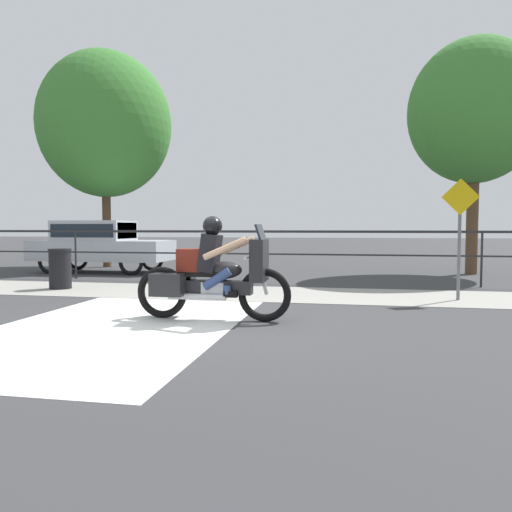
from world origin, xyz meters
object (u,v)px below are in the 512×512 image
Objects in this scene: motorcycle at (211,274)px; tree_behind_sign at (475,112)px; street_sign at (460,225)px; parked_car at (99,242)px; tree_behind_car at (105,125)px; trash_bin at (60,269)px.

tree_behind_sign reaches higher than motorcycle.
parked_car is at bearing 156.44° from street_sign.
parked_car is 4.52m from tree_behind_car.
tree_behind_sign is (5.51, 8.45, 4.04)m from motorcycle.
motorcycle is 4.95m from street_sign.
trash_bin is at bearing -75.65° from parked_car.
tree_behind_car is (-6.33, 8.94, 4.21)m from motorcycle.
motorcycle is 11.74m from tree_behind_car.
street_sign is (4.03, 2.77, 0.74)m from motorcycle.
tree_behind_sign reaches higher than trash_bin.
street_sign is at bearing -104.64° from tree_behind_sign.
trash_bin is 7.71m from tree_behind_car.
motorcycle is 8.89m from parked_car.
motorcycle is 2.62× the size of trash_bin.
parked_car is at bearing 106.67° from trash_bin.
tree_behind_car is at bearing 177.63° from tree_behind_sign.
parked_car is 0.61× the size of tree_behind_sign.
street_sign is 0.31× the size of tree_behind_car.
street_sign is 0.34× the size of tree_behind_sign.
parked_car is 1.82× the size of street_sign.
motorcycle reaches higher than trash_bin.
trash_bin is at bearing 140.95° from motorcycle.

